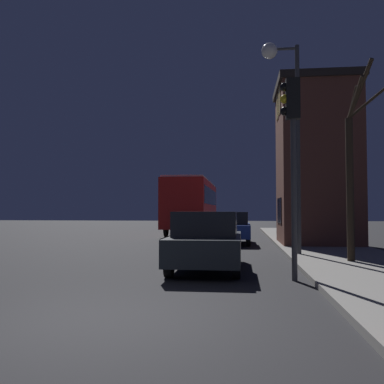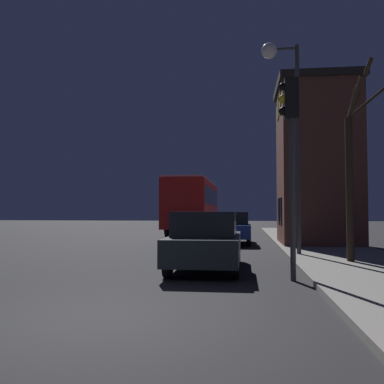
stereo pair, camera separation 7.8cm
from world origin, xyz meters
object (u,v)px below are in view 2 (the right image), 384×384
(streetlamp, at_px, (283,95))
(car_near_lane, at_px, (206,240))
(traffic_light, at_px, (290,135))
(bare_tree, at_px, (352,168))
(car_mid_lane, at_px, (231,227))
(bus, at_px, (194,202))

(streetlamp, distance_m, car_near_lane, 6.04)
(traffic_light, bearing_deg, car_near_lane, 143.90)
(bare_tree, bearing_deg, car_mid_lane, 115.25)
(streetlamp, bearing_deg, bare_tree, -50.03)
(traffic_light, relative_size, car_mid_lane, 1.09)
(bare_tree, bearing_deg, bus, 111.07)
(streetlamp, bearing_deg, traffic_light, -93.18)
(bus, distance_m, car_mid_lane, 9.55)
(streetlamp, relative_size, traffic_light, 1.58)
(car_near_lane, height_order, car_mid_lane, car_near_lane)
(streetlamp, xyz_separation_m, traffic_light, (-0.26, -4.70, -2.16))
(bus, bearing_deg, car_mid_lane, -72.63)
(streetlamp, xyz_separation_m, car_near_lane, (-2.25, -3.25, -4.57))
(bus, bearing_deg, traffic_light, -77.02)
(streetlamp, relative_size, car_near_lane, 1.64)
(traffic_light, relative_size, car_near_lane, 1.04)
(streetlamp, relative_size, bare_tree, 1.32)
(traffic_light, distance_m, car_near_lane, 3.45)
(car_mid_lane, bearing_deg, car_near_lane, -92.41)
(bus, xyz_separation_m, car_mid_lane, (2.82, -9.02, -1.33))
(streetlamp, distance_m, car_mid_lane, 7.42)
(bare_tree, relative_size, car_mid_lane, 1.30)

